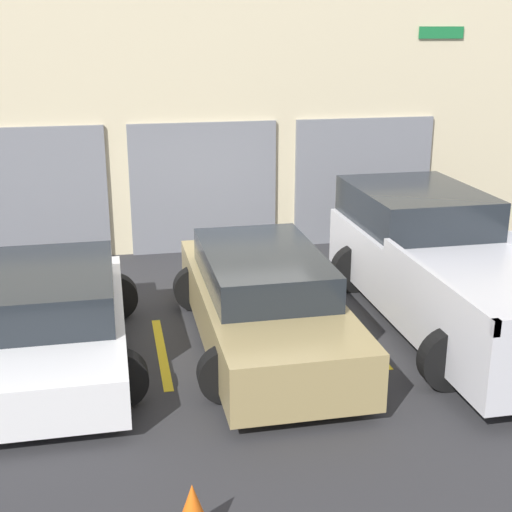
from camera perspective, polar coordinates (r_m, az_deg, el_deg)
The scene contains 7 objects.
ground_plane at distance 11.11m, azimuth -0.97°, elevation -3.96°, with size 28.00×28.00×0.00m, color #2D2D30.
shophouse_building at distance 13.63m, azimuth -3.70°, elevation 12.02°, with size 15.96×0.68×5.59m.
pickup_truck at distance 10.67m, azimuth 15.01°, elevation -0.87°, with size 2.53×5.47×1.72m.
sedan_white at distance 9.47m, azimuth -16.13°, elevation -4.90°, with size 2.30×4.23×1.22m.
sedan_side at distance 9.61m, azimuth 0.57°, elevation -3.59°, with size 2.17×4.64×1.29m.
parking_stripe_left at distance 9.65m, azimuth -7.55°, elevation -7.62°, with size 0.12×2.20×0.01m, color gold.
parking_stripe_centre at distance 10.18m, azimuth 8.29°, elevation -6.24°, with size 0.12×2.20×0.01m, color gold.
Camera 1 is at (-1.91, -10.13, 4.14)m, focal length 50.00 mm.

